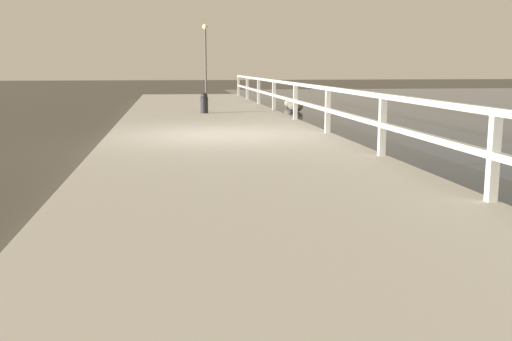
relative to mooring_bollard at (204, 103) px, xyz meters
name	(u,v)px	position (x,y,z in m)	size (l,w,h in m)	color
ground_plane	(222,147)	(0.01, -5.73, -0.56)	(120.00, 120.00, 0.00)	#4C473D
dock_walkway	(222,141)	(0.01, -5.73, -0.43)	(4.62, 36.00, 0.26)	beige
railing	(328,101)	(2.22, -5.73, 0.36)	(0.10, 32.50, 0.96)	beige
boulder_mid_strip	(290,103)	(3.73, 5.56, -0.38)	(0.49, 0.44, 0.37)	gray
boulder_downstream	(296,106)	(3.50, 3.49, -0.36)	(0.55, 0.49, 0.41)	slate
mooring_bollard	(204,103)	(0.00, 0.00, 0.00)	(0.22, 0.22, 0.60)	black
dock_lamp	(205,49)	(0.37, 5.21, 1.70)	(0.22, 0.22, 2.93)	#514C47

